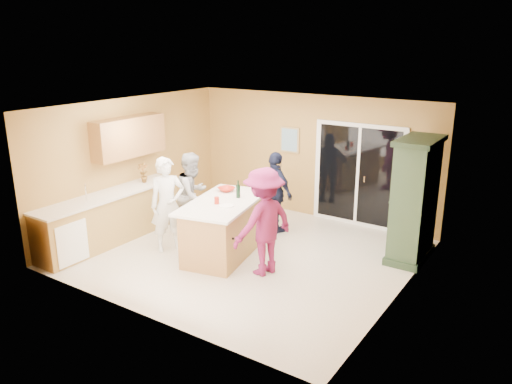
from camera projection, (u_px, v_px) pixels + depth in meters
The scene contains 22 objects.
floor at pixel (246, 254), 8.91m from camera, with size 5.50×5.50×0.00m, color beige.
ceiling at pixel (245, 107), 8.15m from camera, with size 5.50×5.00×0.10m, color silver.
wall_back at pixel (313, 156), 10.52m from camera, with size 5.50×0.10×2.60m, color tan.
wall_front at pixel (137, 227), 6.53m from camera, with size 5.50×0.10×2.60m, color tan.
wall_left at pixel (132, 163), 9.97m from camera, with size 0.10×5.00×2.60m, color tan.
wall_right at pixel (405, 213), 7.08m from camera, with size 0.10×5.00×2.60m, color tan.
left_cabinet_run at pixel (105, 220), 9.22m from camera, with size 0.65×3.05×1.24m.
upper_cabinets at pixel (129, 137), 9.55m from camera, with size 0.35×1.60×0.75m, color #A98341.
sliding_door at pixel (358, 175), 10.01m from camera, with size 1.90×0.07×2.10m.
framed_picture at pixel (290, 140), 10.71m from camera, with size 0.46×0.04×0.56m.
kitchen_island at pixel (224, 230), 8.73m from camera, with size 1.40×2.07×1.00m.
green_hutch at pixel (415, 202), 8.43m from camera, with size 0.61×1.16×2.13m.
woman_white at pixel (168, 205), 8.85m from camera, with size 0.62×0.41×1.71m, color silver.
woman_grey at pixel (193, 195), 9.51m from camera, with size 0.80×0.62×1.65m, color #ACACAE.
woman_navy at pixel (275, 193), 9.72m from camera, with size 0.94×0.39×1.61m, color #181C35.
woman_magenta at pixel (264, 222), 7.93m from camera, with size 1.14×0.65×1.76m, color #801C4B.
serving_bowl at pixel (226, 189), 9.13m from camera, with size 0.29×0.29×0.07m, color #AA2312.
tulip_vase at pixel (143, 172), 9.86m from camera, with size 0.22×0.15×0.41m, color #B42512.
tumbler_near at pixel (239, 194), 8.80m from camera, with size 0.07×0.07×0.10m, color #AA2312.
tumbler_far at pixel (217, 200), 8.41m from camera, with size 0.08×0.08×0.12m, color #AA2312.
wine_bottle at pixel (238, 191), 8.73m from camera, with size 0.07×0.07×0.32m.
white_plate at pixel (226, 206), 8.30m from camera, with size 0.24×0.24×0.02m, color white.
Camera 1 is at (4.66, -6.74, 3.65)m, focal length 35.00 mm.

